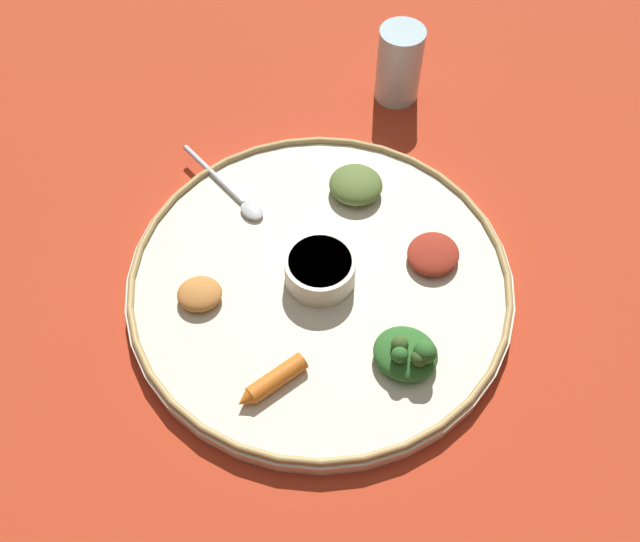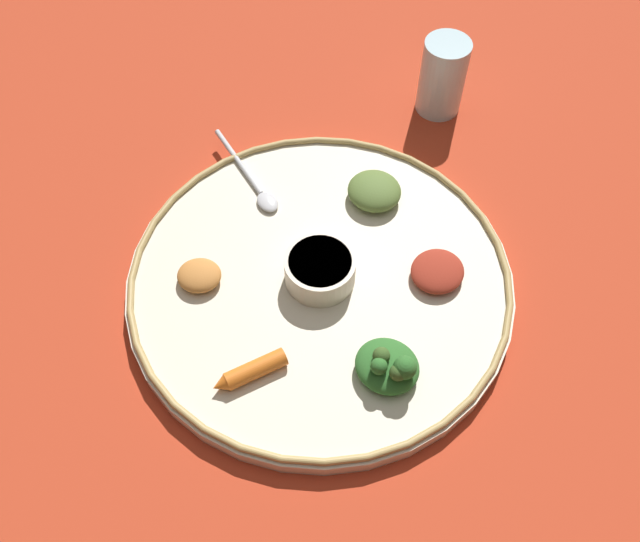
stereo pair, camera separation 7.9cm
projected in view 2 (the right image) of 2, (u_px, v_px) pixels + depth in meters
name	position (u px, v px, depth m)	size (l,w,h in m)	color
ground_plane	(320.00, 287.00, 0.82)	(2.40, 2.40, 0.00)	#B7381E
platter	(320.00, 283.00, 0.81)	(0.45, 0.45, 0.02)	beige
platter_rim	(320.00, 277.00, 0.80)	(0.44, 0.44, 0.01)	tan
center_bowl	(320.00, 269.00, 0.79)	(0.08, 0.08, 0.04)	beige
spoon	(254.00, 183.00, 0.88)	(0.15, 0.09, 0.01)	silver
greens_pile	(389.00, 366.00, 0.72)	(0.09, 0.09, 0.05)	#2D6628
carrot_near_spoon	(250.00, 371.00, 0.73)	(0.05, 0.08, 0.02)	orange
mound_collards	(374.00, 191.00, 0.86)	(0.07, 0.07, 0.03)	#567033
mound_squash	(199.00, 275.00, 0.79)	(0.05, 0.05, 0.02)	#C67A38
mound_beet	(438.00, 272.00, 0.79)	(0.06, 0.06, 0.02)	maroon
drinking_glass	(442.00, 81.00, 0.95)	(0.06, 0.06, 0.11)	silver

